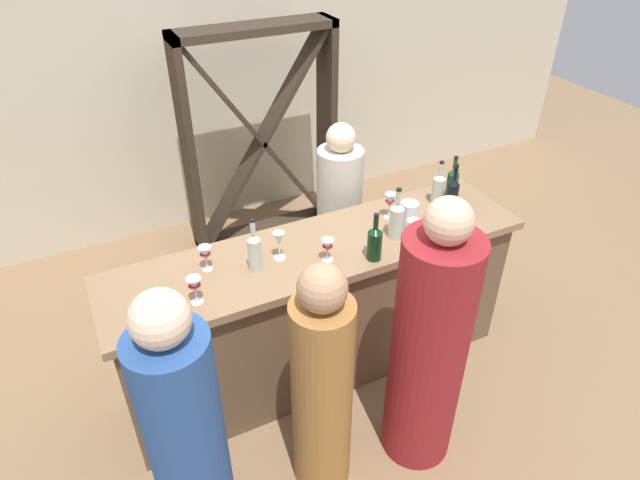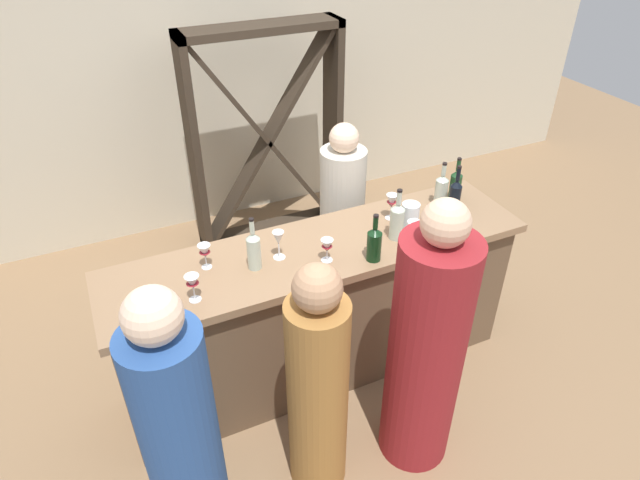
% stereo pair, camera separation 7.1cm
% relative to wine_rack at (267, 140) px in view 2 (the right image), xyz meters
% --- Properties ---
extents(ground_plane, '(12.00, 12.00, 0.00)m').
position_rel_wine_rack_xyz_m(ground_plane, '(-0.28, -1.65, -0.91)').
color(ground_plane, '#846647').
extents(back_wall, '(8.00, 0.10, 2.80)m').
position_rel_wine_rack_xyz_m(back_wall, '(-0.28, 0.55, 0.49)').
color(back_wall, beige).
rests_on(back_wall, ground).
extents(bar_counter, '(2.49, 0.62, 0.98)m').
position_rel_wine_rack_xyz_m(bar_counter, '(-0.28, -1.65, -0.42)').
color(bar_counter, brown).
rests_on(bar_counter, ground).
extents(wine_rack, '(1.26, 0.28, 1.82)m').
position_rel_wine_rack_xyz_m(wine_rack, '(0.00, 0.00, 0.00)').
color(wine_rack, '#33281E').
rests_on(wine_rack, ground).
extents(wine_bottle_leftmost_clear_pale, '(0.07, 0.07, 0.31)m').
position_rel_wine_rack_xyz_m(wine_bottle_leftmost_clear_pale, '(-0.67, -1.67, 0.19)').
color(wine_bottle_leftmost_clear_pale, '#B7C6B2').
rests_on(wine_bottle_leftmost_clear_pale, bar_counter).
extents(wine_bottle_second_left_dark_green, '(0.08, 0.08, 0.29)m').
position_rel_wine_rack_xyz_m(wine_bottle_second_left_dark_green, '(-0.05, -1.88, 0.18)').
color(wine_bottle_second_left_dark_green, black).
rests_on(wine_bottle_second_left_dark_green, bar_counter).
extents(wine_bottle_center_clear_pale, '(0.08, 0.08, 0.32)m').
position_rel_wine_rack_xyz_m(wine_bottle_center_clear_pale, '(0.17, -1.75, 0.19)').
color(wine_bottle_center_clear_pale, '#B7C6B2').
rests_on(wine_bottle_center_clear_pale, bar_counter).
extents(wine_bottle_second_right_clear_pale, '(0.08, 0.08, 0.30)m').
position_rel_wine_rack_xyz_m(wine_bottle_second_right_clear_pale, '(0.62, -1.54, 0.18)').
color(wine_bottle_second_right_clear_pale, '#B7C6B2').
rests_on(wine_bottle_second_right_clear_pale, bar_counter).
extents(wine_bottle_rightmost_near_black, '(0.07, 0.07, 0.34)m').
position_rel_wine_rack_xyz_m(wine_bottle_rightmost_near_black, '(0.62, -1.67, 0.20)').
color(wine_bottle_rightmost_near_black, black).
rests_on(wine_bottle_rightmost_near_black, bar_counter).
extents(wine_bottle_far_right_olive_green, '(0.07, 0.07, 0.30)m').
position_rel_wine_rack_xyz_m(wine_bottle_far_right_olive_green, '(0.73, -1.53, 0.18)').
color(wine_bottle_far_right_olive_green, '#193D1E').
rests_on(wine_bottle_far_right_olive_green, bar_counter).
extents(wine_glass_near_left, '(0.08, 0.08, 0.16)m').
position_rel_wine_rack_xyz_m(wine_glass_near_left, '(0.21, -1.85, 0.19)').
color(wine_glass_near_left, white).
rests_on(wine_glass_near_left, bar_counter).
extents(wine_glass_near_center, '(0.07, 0.07, 0.15)m').
position_rel_wine_rack_xyz_m(wine_glass_near_center, '(-1.04, -1.80, 0.18)').
color(wine_glass_near_center, white).
rests_on(wine_glass_near_center, bar_counter).
extents(wine_glass_near_right, '(0.07, 0.07, 0.14)m').
position_rel_wine_rack_xyz_m(wine_glass_near_right, '(-0.29, -1.78, 0.16)').
color(wine_glass_near_right, white).
rests_on(wine_glass_near_right, bar_counter).
extents(wine_glass_far_left, '(0.07, 0.07, 0.17)m').
position_rel_wine_rack_xyz_m(wine_glass_far_left, '(-0.52, -1.64, 0.19)').
color(wine_glass_far_left, white).
rests_on(wine_glass_far_left, bar_counter).
extents(wine_glass_far_center, '(0.07, 0.07, 0.15)m').
position_rel_wine_rack_xyz_m(wine_glass_far_center, '(-0.91, -1.56, 0.17)').
color(wine_glass_far_center, white).
rests_on(wine_glass_far_center, bar_counter).
extents(wine_glass_far_right, '(0.07, 0.07, 0.17)m').
position_rel_wine_rack_xyz_m(wine_glass_far_right, '(0.25, -1.55, 0.18)').
color(wine_glass_far_right, white).
rests_on(wine_glass_far_right, bar_counter).
extents(water_pitcher, '(0.11, 0.11, 0.18)m').
position_rel_wine_rack_xyz_m(water_pitcher, '(0.28, -1.72, 0.16)').
color(water_pitcher, silver).
rests_on(water_pitcher, bar_counter).
extents(person_left_guest, '(0.36, 0.36, 1.42)m').
position_rel_wine_rack_xyz_m(person_left_guest, '(-0.61, -2.34, -0.24)').
color(person_left_guest, '#9E6B33').
rests_on(person_left_guest, ground).
extents(person_center_guest, '(0.45, 0.45, 1.64)m').
position_rel_wine_rack_xyz_m(person_center_guest, '(-0.03, -2.41, -0.16)').
color(person_center_guest, maroon).
rests_on(person_center_guest, ground).
extents(person_right_guest, '(0.38, 0.38, 1.57)m').
position_rel_wine_rack_xyz_m(person_right_guest, '(-1.28, -2.39, -0.18)').
color(person_right_guest, '#284C8C').
rests_on(person_right_guest, ground).
extents(person_server_behind, '(0.34, 0.34, 1.42)m').
position_rel_wine_rack_xyz_m(person_server_behind, '(0.17, -1.05, -0.25)').
color(person_server_behind, beige).
rests_on(person_server_behind, ground).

